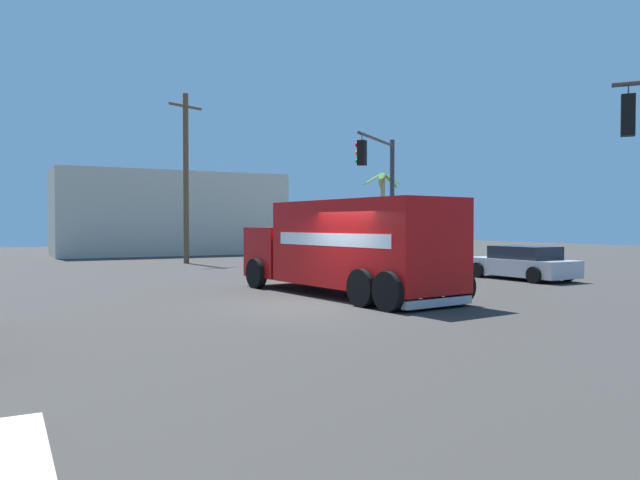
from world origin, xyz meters
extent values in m
plane|color=#33302D|center=(0.00, 0.00, 0.00)|extent=(100.00, 100.00, 0.00)
cube|color=beige|center=(12.26, 12.26, 0.07)|extent=(10.39, 10.39, 0.14)
cube|color=red|center=(1.94, 0.87, 1.60)|extent=(3.12, 6.48, 2.50)
cube|color=red|center=(1.44, 5.06, 1.20)|extent=(2.61, 2.17, 1.70)
cube|color=black|center=(1.34, 5.91, 1.54)|extent=(2.01, 0.32, 0.88)
cube|color=#B2B2B7|center=(2.30, -2.13, 0.19)|extent=(2.31, 0.47, 0.21)
cube|color=white|center=(0.74, 0.73, 1.73)|extent=(0.64, 5.21, 0.36)
cube|color=white|center=(3.15, 1.02, 1.73)|extent=(0.64, 5.21, 0.36)
cylinder|color=black|center=(0.22, 4.87, 0.50)|extent=(0.40, 1.03, 1.00)
cylinder|color=black|center=(2.68, 5.16, 0.50)|extent=(0.40, 1.03, 1.00)
cylinder|color=black|center=(0.89, -0.78, 0.50)|extent=(0.40, 1.03, 1.00)
cylinder|color=black|center=(3.36, -0.49, 0.50)|extent=(0.40, 1.03, 1.00)
cylinder|color=black|center=(1.02, -1.83, 0.50)|extent=(0.40, 1.03, 1.00)
cylinder|color=black|center=(3.48, -1.53, 0.50)|extent=(0.40, 1.03, 1.00)
cylinder|color=#38383D|center=(5.37, -5.12, 5.26)|extent=(0.03, 0.03, 0.25)
cube|color=black|center=(5.37, -5.12, 4.66)|extent=(0.42, 0.42, 0.95)
sphere|color=red|center=(5.52, -5.02, 4.98)|extent=(0.20, 0.20, 0.20)
sphere|color=#EFA314|center=(5.52, -5.02, 4.67)|extent=(0.20, 0.20, 0.20)
sphere|color=#19CC4C|center=(5.52, -5.02, 4.36)|extent=(0.20, 0.20, 0.20)
cylinder|color=#38383D|center=(7.76, 7.74, 2.99)|extent=(0.20, 0.20, 5.71)
cylinder|color=#38383D|center=(6.12, 6.48, 5.60)|extent=(3.34, 2.60, 0.12)
cylinder|color=#38383D|center=(4.77, 5.44, 5.47)|extent=(0.03, 0.03, 0.25)
cube|color=black|center=(4.77, 5.44, 4.87)|extent=(0.42, 0.42, 0.95)
sphere|color=red|center=(4.66, 5.59, 5.19)|extent=(0.20, 0.20, 0.20)
sphere|color=#EFA314|center=(4.66, 5.59, 4.88)|extent=(0.20, 0.20, 0.20)
sphere|color=#19CC4C|center=(4.66, 5.59, 4.57)|extent=(0.20, 0.20, 0.20)
cube|color=#B7BABF|center=(10.63, 3.03, 0.48)|extent=(1.92, 4.35, 0.65)
cube|color=black|center=(10.63, 2.88, 1.06)|extent=(1.65, 2.45, 0.50)
cylinder|color=black|center=(9.67, 4.43, 0.31)|extent=(0.22, 0.63, 0.62)
cylinder|color=black|center=(11.51, 4.48, 0.31)|extent=(0.22, 0.63, 0.62)
cylinder|color=black|center=(9.75, 1.59, 0.31)|extent=(0.22, 0.63, 0.62)
cylinder|color=black|center=(11.59, 1.64, 0.31)|extent=(0.22, 0.63, 0.62)
cube|color=red|center=(12.45, 13.24, 1.06)|extent=(1.17, 1.15, 1.85)
cube|color=black|center=(12.20, 12.94, 1.21)|extent=(0.54, 0.46, 1.18)
cylinder|color=#7A6647|center=(12.66, 15.74, 2.63)|extent=(0.26, 0.26, 4.99)
ellipsoid|color=#386023|center=(13.21, 15.79, 4.78)|extent=(1.18, 0.45, 0.96)
ellipsoid|color=#386023|center=(12.94, 16.27, 4.83)|extent=(0.88, 1.26, 0.86)
ellipsoid|color=#386023|center=(12.27, 16.22, 4.87)|extent=(1.09, 1.21, 0.78)
ellipsoid|color=#386023|center=(12.04, 15.69, 4.89)|extent=(1.32, 0.46, 0.74)
ellipsoid|color=#386023|center=(12.24, 15.22, 4.98)|extent=(1.14, 1.29, 0.56)
ellipsoid|color=#386023|center=(12.92, 15.19, 4.86)|extent=(0.86, 1.29, 0.81)
cylinder|color=brown|center=(1.73, 18.92, 4.69)|extent=(0.30, 0.30, 9.37)
cube|color=brown|center=(1.73, 18.92, 8.67)|extent=(2.07, 0.98, 0.12)
cube|color=beige|center=(3.63, 29.71, 2.93)|extent=(16.00, 6.00, 5.87)
camera|label=1|loc=(-7.44, -14.11, 2.15)|focal=33.92mm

